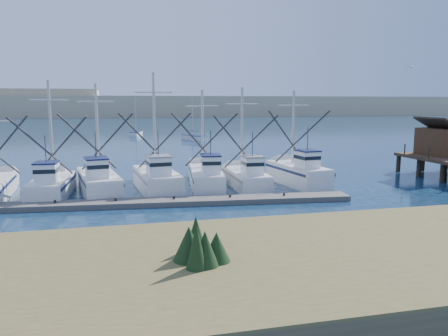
% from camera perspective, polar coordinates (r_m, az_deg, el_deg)
% --- Properties ---
extents(ground, '(500.00, 500.00, 0.00)m').
position_cam_1_polar(ground, '(27.04, 7.43, -6.74)').
color(ground, '#0C1A35').
rests_on(ground, ground).
extents(shore_bank, '(40.00, 10.00, 1.60)m').
position_cam_1_polar(shore_bank, '(15.74, -7.55, -15.16)').
color(shore_bank, '#4C422D').
rests_on(shore_bank, ground).
extents(floating_dock, '(27.53, 4.19, 0.37)m').
position_cam_1_polar(floating_dock, '(30.96, -8.41, -4.44)').
color(floating_dock, '#605C56').
rests_on(floating_dock, ground).
extents(dune_ridge, '(360.00, 60.00, 10.00)m').
position_cam_1_polar(dune_ridge, '(234.55, -11.20, 7.93)').
color(dune_ridge, tan).
rests_on(dune_ridge, ground).
extents(trawler_fleet, '(27.30, 8.44, 9.52)m').
position_cam_1_polar(trawler_fleet, '(35.55, -8.15, -1.48)').
color(trawler_fleet, silver).
rests_on(trawler_fleet, ground).
extents(sailboat_near, '(3.86, 5.80, 8.10)m').
position_cam_1_polar(sailboat_near, '(82.60, -4.07, 3.98)').
color(sailboat_near, silver).
rests_on(sailboat_near, ground).
extents(sailboat_far, '(3.02, 5.86, 8.10)m').
position_cam_1_polar(sailboat_far, '(94.69, -11.41, 4.43)').
color(sailboat_far, silver).
rests_on(sailboat_far, ground).
extents(flying_gull, '(1.10, 0.20, 0.20)m').
position_cam_1_polar(flying_gull, '(37.62, 23.37, 12.01)').
color(flying_gull, white).
rests_on(flying_gull, ground).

